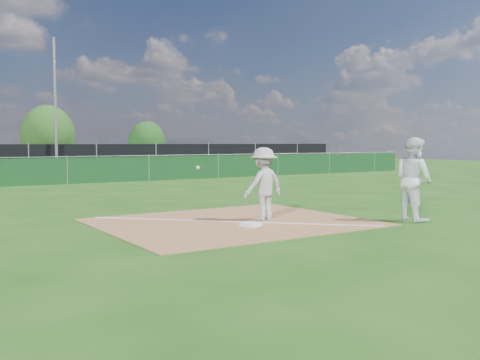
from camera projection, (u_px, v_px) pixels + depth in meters
name	position (u px, v px, depth m)	size (l,w,h in m)	color
ground	(104.00, 193.00, 20.14)	(90.00, 90.00, 0.00)	#1C490F
infield_dirt	(232.00, 222.00, 12.62)	(6.00, 5.00, 0.02)	#92623A
foul_line	(232.00, 221.00, 12.62)	(0.08, 7.00, 0.01)	white
green_fence	(67.00, 171.00, 24.27)	(44.00, 0.05, 1.20)	#0E3615
black_fence	(29.00, 160.00, 30.92)	(46.00, 0.04, 1.80)	black
parking_lot	(13.00, 171.00, 35.15)	(46.00, 9.00, 0.01)	black
light_pole	(55.00, 107.00, 31.27)	(0.16, 0.16, 8.00)	slate
first_base	(251.00, 224.00, 11.94)	(0.36, 0.36, 0.08)	white
play_at_first	(263.00, 184.00, 12.87)	(2.41, 0.76, 1.75)	silver
runner	(414.00, 179.00, 12.89)	(0.98, 0.76, 2.02)	white
car_right	(99.00, 160.00, 37.64)	(1.91, 4.70, 1.36)	black
tree_mid	(48.00, 135.00, 41.44)	(4.05, 4.05, 4.80)	#382316
tree_right	(147.00, 142.00, 45.30)	(3.13, 3.13, 3.71)	#382316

